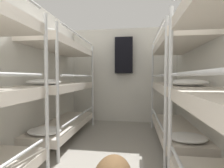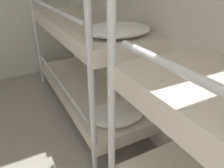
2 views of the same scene
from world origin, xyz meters
TOP-DOWN VIEW (x-y plane):
  - wall_right at (1.36, 2.51)m, footprint 0.06×5.14m
  - bunk_stack_right_far at (1.01, 3.56)m, footprint 0.65×1.90m

SIDE VIEW (x-z plane):
  - bunk_stack_right_far at x=1.01m, z-range 0.03..1.95m
  - wall_right at x=1.36m, z-range 0.00..2.40m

